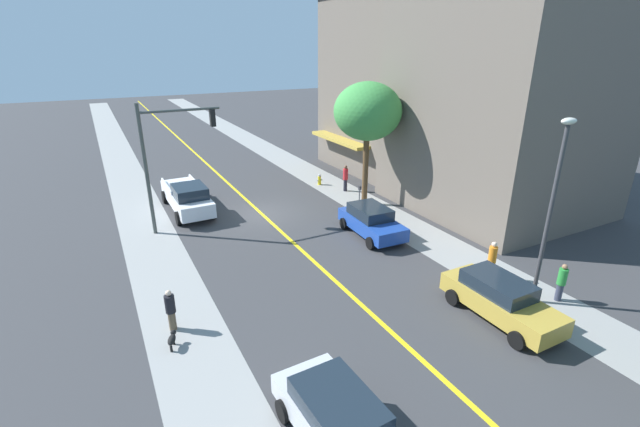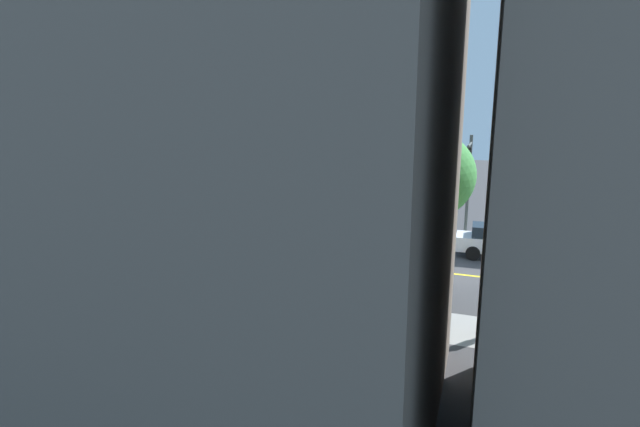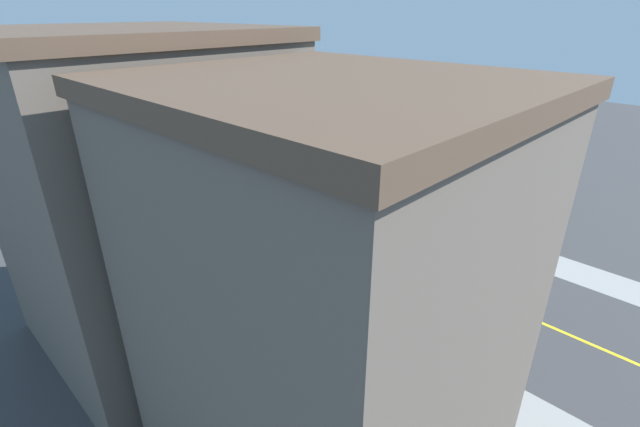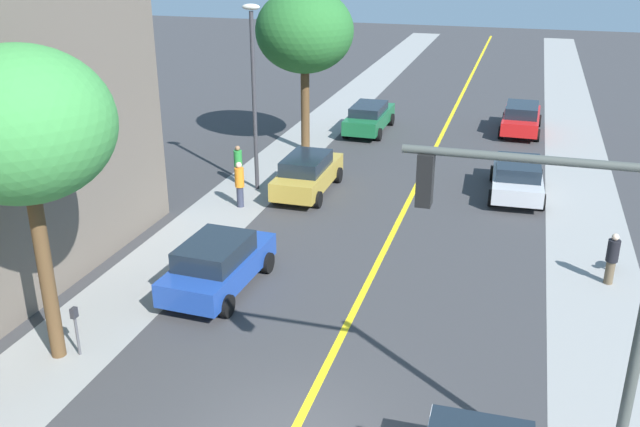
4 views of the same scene
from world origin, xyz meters
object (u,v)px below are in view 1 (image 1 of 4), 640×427
at_px(pedestrian_orange_shirt, 492,260).
at_px(fire_hydrant, 319,179).
at_px(white_pickup_truck, 187,197).
at_px(pedestrian_green_shirt, 561,282).
at_px(blue_sedan_left_curb, 371,221).
at_px(small_dog, 172,339).
at_px(pedestrian_black_shirt, 171,309).
at_px(street_lamp, 553,197).
at_px(pedestrian_red_shirt, 345,177).
at_px(street_tree_right_corner, 368,112).
at_px(traffic_light_mast, 167,149).
at_px(parking_meter, 359,193).
at_px(silver_sedan_right_curb, 342,422).
at_px(gold_sedan_left_curb, 500,298).

bearing_deg(pedestrian_orange_shirt, fire_hydrant, 63.74).
distance_m(white_pickup_truck, pedestrian_green_shirt, 20.21).
xyz_separation_m(fire_hydrant, pedestrian_green_shirt, (-1.34, 18.05, 0.45)).
bearing_deg(blue_sedan_left_curb, small_dog, -64.92).
bearing_deg(pedestrian_black_shirt, street_lamp, -173.98).
distance_m(pedestrian_red_shirt, pedestrian_black_shirt, 17.32).
relative_size(street_tree_right_corner, pedestrian_green_shirt, 4.71).
height_order(traffic_light_mast, pedestrian_orange_shirt, traffic_light_mast).
height_order(parking_meter, white_pickup_truck, white_pickup_truck).
distance_m(street_tree_right_corner, pedestrian_red_shirt, 5.60).
relative_size(silver_sedan_right_curb, small_dog, 6.94).
height_order(fire_hydrant, gold_sedan_left_curb, gold_sedan_left_curb).
height_order(gold_sedan_left_curb, small_dog, gold_sedan_left_curb).
xyz_separation_m(street_lamp, pedestrian_green_shirt, (-0.98, 0.42, -3.57)).
bearing_deg(pedestrian_red_shirt, pedestrian_green_shirt, -122.43).
height_order(parking_meter, traffic_light_mast, traffic_light_mast).
xyz_separation_m(pedestrian_red_shirt, small_dog, (13.80, 11.74, -0.65)).
bearing_deg(small_dog, pedestrian_green_shirt, -84.63).
bearing_deg(street_lamp, pedestrian_red_shirt, -92.08).
relative_size(traffic_light_mast, silver_sedan_right_curb, 1.48).
xyz_separation_m(blue_sedan_left_curb, pedestrian_red_shirt, (-2.64, -7.11, 0.16)).
relative_size(parking_meter, blue_sedan_left_curb, 0.30).
distance_m(blue_sedan_left_curb, white_pickup_truck, 11.36).
bearing_deg(small_dog, pedestrian_red_shirt, -27.82).
height_order(parking_meter, silver_sedan_right_curb, silver_sedan_right_curb).
height_order(silver_sedan_right_curb, pedestrian_orange_shirt, pedestrian_orange_shirt).
height_order(silver_sedan_right_curb, pedestrian_black_shirt, pedestrian_black_shirt).
height_order(street_tree_right_corner, blue_sedan_left_curb, street_tree_right_corner).
relative_size(fire_hydrant, pedestrian_green_shirt, 0.50).
bearing_deg(fire_hydrant, blue_sedan_left_curb, 79.45).
distance_m(pedestrian_red_shirt, pedestrian_green_shirt, 15.94).
distance_m(street_tree_right_corner, gold_sedan_left_curb, 13.98).
bearing_deg(pedestrian_green_shirt, pedestrian_black_shirt, 20.76).
relative_size(gold_sedan_left_curb, pedestrian_red_shirt, 2.48).
xyz_separation_m(traffic_light_mast, pedestrian_red_shirt, (-11.72, -1.44, -3.53)).
height_order(fire_hydrant, pedestrian_orange_shirt, pedestrian_orange_shirt).
relative_size(pedestrian_red_shirt, pedestrian_green_shirt, 1.14).
bearing_deg(pedestrian_red_shirt, silver_sedan_right_curb, -155.03).
xyz_separation_m(parking_meter, blue_sedan_left_curb, (1.90, 4.14, -0.05)).
relative_size(fire_hydrant, pedestrian_red_shirt, 0.44).
bearing_deg(pedestrian_orange_shirt, traffic_light_mast, 105.47).
bearing_deg(blue_sedan_left_curb, white_pickup_truck, -133.30).
bearing_deg(parking_meter, fire_hydrant, -87.93).
distance_m(pedestrian_green_shirt, pedestrian_black_shirt, 14.96).
relative_size(street_lamp, small_dog, 10.80).
relative_size(traffic_light_mast, small_dog, 10.27).
xyz_separation_m(street_tree_right_corner, pedestrian_orange_shirt, (0.43, 10.64, -4.88)).
bearing_deg(traffic_light_mast, pedestrian_red_shirt, 7.02).
bearing_deg(small_dog, parking_meter, -34.31).
relative_size(gold_sedan_left_curb, small_dog, 6.76).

